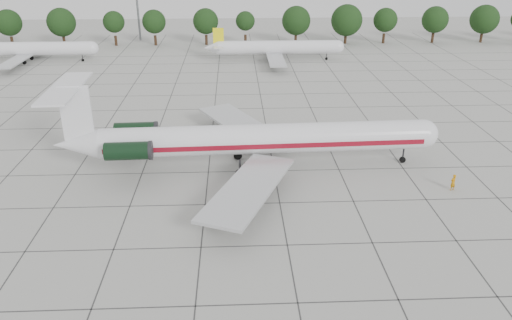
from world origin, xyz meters
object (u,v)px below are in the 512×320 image
Objects in this scene: bg_airliner_b at (30,49)px; bg_airliner_c at (277,48)px; ground_crew at (453,182)px; main_airliner at (244,139)px.

bg_airliner_b and bg_airliner_c have the same top height.
ground_crew is at bearing -77.33° from bg_airliner_c.
ground_crew is at bearing -42.99° from bg_airliner_b.
bg_airliner_c is at bearing -99.81° from ground_crew.
main_airliner is 58.09m from bg_airliner_c.
ground_crew is 95.76m from bg_airliner_b.
ground_crew is 0.07× the size of bg_airliner_b.
bg_airliner_b is 1.00× the size of bg_airliner_c.
ground_crew is (23.28, -6.87, -2.88)m from main_airliner.
bg_airliner_c is (8.84, 57.41, -0.94)m from main_airliner.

